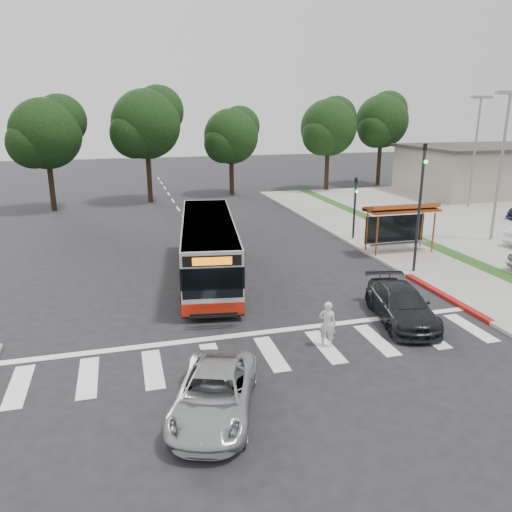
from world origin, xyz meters
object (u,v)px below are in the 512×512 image
object	(u,v)px
silver_suv_south	(214,394)
transit_bus	(209,249)
pedestrian	(327,324)
dark_sedan	(401,304)

from	to	relation	value
silver_suv_south	transit_bus	bearing A→B (deg)	99.89
pedestrian	silver_suv_south	distance (m)	5.51
transit_bus	pedestrian	size ratio (longest dim) A/B	6.76
dark_sedan	silver_suv_south	size ratio (longest dim) A/B	1.05
transit_bus	silver_suv_south	bearing A→B (deg)	-91.01
pedestrian	transit_bus	bearing A→B (deg)	-40.23
pedestrian	dark_sedan	bearing A→B (deg)	-128.78
transit_bus	pedestrian	world-z (taller)	transit_bus
pedestrian	silver_suv_south	bearing A→B (deg)	65.57
pedestrian	silver_suv_south	world-z (taller)	pedestrian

